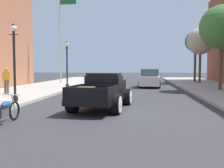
# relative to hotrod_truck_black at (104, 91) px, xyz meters

# --- Properties ---
(ground_plane) EXTENTS (140.00, 140.00, 0.00)m
(ground_plane) POSITION_rel_hotrod_truck_black_xyz_m (0.64, -0.63, -0.75)
(ground_plane) COLOR #333338
(hotrod_truck_black) EXTENTS (2.55, 5.07, 1.58)m
(hotrod_truck_black) POSITION_rel_hotrod_truck_black_xyz_m (0.00, 0.00, 0.00)
(hotrod_truck_black) COLOR black
(hotrod_truck_black) RESTS_ON ground
(motorcycle_parked) EXTENTS (0.62, 2.12, 0.93)m
(motorcycle_parked) POSITION_rel_hotrod_truck_black_xyz_m (-2.74, -3.89, -0.31)
(motorcycle_parked) COLOR black
(motorcycle_parked) RESTS_ON ground
(car_background_white) EXTENTS (2.07, 4.40, 1.65)m
(car_background_white) POSITION_rel_hotrod_truck_black_xyz_m (2.53, 12.30, 0.01)
(car_background_white) COLOR silver
(car_background_white) RESTS_ON ground
(pedestrian_sidewalk_left) EXTENTS (0.53, 0.22, 1.65)m
(pedestrian_sidewalk_left) POSITION_rel_hotrod_truck_black_xyz_m (-6.84, 4.08, 0.33)
(pedestrian_sidewalk_left) COLOR brown
(pedestrian_sidewalk_left) RESTS_ON sidewalk_left
(street_lamp_near) EXTENTS (0.50, 0.32, 3.85)m
(street_lamp_near) POSITION_rel_hotrod_truck_black_xyz_m (-4.53, 0.57, 1.63)
(street_lamp_near) COLOR black
(street_lamp_near) RESTS_ON sidewalk_left
(street_lamp_far) EXTENTS (0.50, 0.32, 3.85)m
(street_lamp_far) POSITION_rel_hotrod_truck_black_xyz_m (-4.50, 9.87, 1.63)
(street_lamp_far) COLOR black
(street_lamp_far) RESTS_ON sidewalk_left
(flagpole) EXTENTS (1.74, 0.16, 9.16)m
(flagpole) POSITION_rel_hotrod_truck_black_xyz_m (-6.08, 13.88, 5.02)
(flagpole) COLOR #B2B2B7
(flagpole) RESTS_ON sidewalk_left
(street_tree_second) EXTENTS (3.25, 3.25, 6.26)m
(street_tree_second) POSITION_rel_hotrod_truck_black_xyz_m (7.60, 8.56, 4.01)
(street_tree_second) COLOR brown
(street_tree_second) RESTS_ON sidewalk_right
(street_tree_third) EXTENTS (2.85, 2.85, 5.86)m
(street_tree_third) POSITION_rel_hotrod_truck_black_xyz_m (7.98, 17.16, 3.81)
(street_tree_third) COLOR brown
(street_tree_third) RESTS_ON sidewalk_right
(street_tree_farthest) EXTENTS (2.34, 2.34, 5.75)m
(street_tree_farthest) POSITION_rel_hotrod_truck_black_xyz_m (7.85, 19.05, 3.92)
(street_tree_farthest) COLOR brown
(street_tree_farthest) RESTS_ON sidewalk_right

